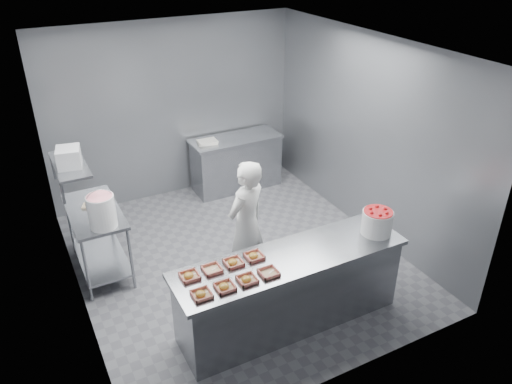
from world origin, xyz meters
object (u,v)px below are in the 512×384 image
Objects in this scene: worker at (246,225)px; tray_5 at (212,269)px; back_counter at (236,163)px; tray_6 at (233,262)px; tray_0 at (201,294)px; appliance at (69,157)px; tray_4 at (189,276)px; glaze_bucket at (102,211)px; prep_table at (97,231)px; service_counter at (290,290)px; tray_7 at (254,256)px; tray_1 at (225,287)px; strawberry_tub at (377,221)px; tray_3 at (269,273)px; tray_2 at (247,279)px.

tray_5 is at bearing 19.51° from worker.
tray_6 is at bearing -115.92° from back_counter.
appliance reaches higher than tray_0.
appliance reaches higher than worker.
tray_4 is 0.11× the size of worker.
glaze_bucket is (-1.01, 1.35, 0.19)m from tray_6.
prep_table is 0.68m from glaze_bucket.
tray_7 reaches higher than service_counter.
tray_1 reaches higher than service_counter.
tray_5 is at bearing 173.73° from strawberry_tub.
tray_3 reaches higher than service_counter.
tray_4 is 1.00× the size of tray_6.
strawberry_tub is at bearing -7.14° from tray_6.
service_counter is 13.88× the size of tray_2.
glaze_bucket reaches higher than tray_0.
appliance reaches higher than tray_6.
tray_5 is at bearing 89.45° from tray_1.
tray_6 is (0.48, 0.31, 0.00)m from tray_0.
worker is (0.51, 0.72, -0.10)m from tray_6.
tray_6 is 2.23m from appliance.
tray_5 is 1.00× the size of tray_7.
appliance reaches higher than tray_7.
tray_4 is 0.64× the size of appliance.
worker is (0.99, 1.04, -0.10)m from tray_0.
service_counter is at bearing 23.46° from tray_3.
tray_2 is 0.31m from tray_6.
tray_0 is 1.00× the size of tray_1.
tray_0 is at bearing 180.00° from tray_1.
tray_0 and tray_4 have the same top height.
glaze_bucket reaches higher than strawberry_tub.
tray_7 is (0.24, 0.00, 0.00)m from tray_6.
tray_1 is at bearing -53.01° from appliance.
tray_6 is at bearing 52.52° from tray_1.
appliance is at bearing 119.75° from tray_5.
back_counter is at bearing 66.18° from tray_2.
back_counter is 8.01× the size of tray_0.
tray_6 is at bearing 127.82° from tray_3.
glaze_bucket is at bearing 136.94° from service_counter.
appliance is at bearing 125.76° from tray_3.
prep_table is at bearing 105.05° from tray_0.
tray_7 is (0.48, 0.31, 0.00)m from tray_1.
tray_3 is 1.45m from strawberry_tub.
service_counter is at bearing -34.52° from appliance.
prep_table is at bearing 143.71° from strawberry_tub.
tray_2 is 0.39× the size of glaze_bucket.
back_counter is (2.55, 1.30, -0.14)m from prep_table.
tray_0 is at bearing -120.21° from back_counter.
tray_0 is 0.79m from tray_7.
service_counter is 13.88× the size of tray_7.
appliance is at bearing 134.22° from service_counter.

